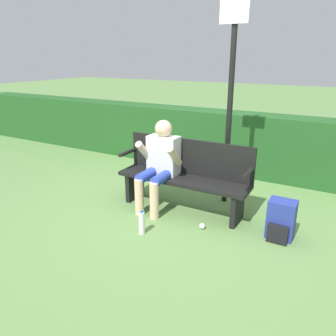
{
  "coord_description": "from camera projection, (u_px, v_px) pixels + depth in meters",
  "views": [
    {
      "loc": [
        1.7,
        -3.43,
        1.88
      ],
      "look_at": [
        -0.15,
        -0.1,
        0.57
      ],
      "focal_mm": 35.0,
      "sensor_mm": 36.0,
      "label": 1
    }
  ],
  "objects": [
    {
      "name": "ground_plane",
      "position": [
        182.0,
        209.0,
        4.23
      ],
      "size": [
        40.0,
        40.0,
        0.0
      ],
      "primitive_type": "plane",
      "color": "#668E4C"
    },
    {
      "name": "hedge_back",
      "position": [
        229.0,
        142.0,
        5.52
      ],
      "size": [
        12.0,
        0.51,
        1.0
      ],
      "color": "#235623",
      "rests_on": "ground"
    },
    {
      "name": "park_bench",
      "position": [
        185.0,
        175.0,
        4.14
      ],
      "size": [
        1.69,
        0.41,
        0.89
      ],
      "color": "black",
      "rests_on": "ground"
    },
    {
      "name": "person_seated",
      "position": [
        160.0,
        161.0,
        4.11
      ],
      "size": [
        0.53,
        0.59,
        1.13
      ],
      "color": "silver",
      "rests_on": "ground"
    },
    {
      "name": "backpack",
      "position": [
        281.0,
        221.0,
        3.51
      ],
      "size": [
        0.28,
        0.28,
        0.43
      ],
      "color": "#283893",
      "rests_on": "ground"
    },
    {
      "name": "water_bottle",
      "position": [
        142.0,
        223.0,
        3.61
      ],
      "size": [
        0.07,
        0.07,
        0.28
      ],
      "color": "white",
      "rests_on": "ground"
    },
    {
      "name": "signpost",
      "position": [
        230.0,
        94.0,
        4.01
      ],
      "size": [
        0.34,
        0.09,
        2.54
      ],
      "color": "black",
      "rests_on": "ground"
    },
    {
      "name": "litter_crumple",
      "position": [
        202.0,
        226.0,
        3.74
      ],
      "size": [
        0.07,
        0.07,
        0.07
      ],
      "color": "silver",
      "rests_on": "ground"
    }
  ]
}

